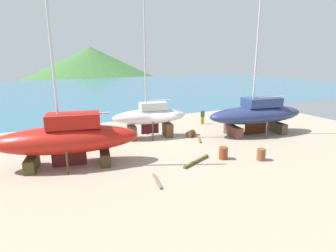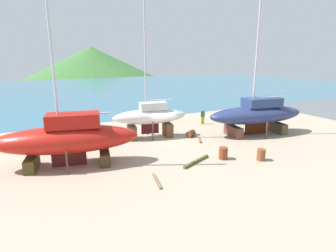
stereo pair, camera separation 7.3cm
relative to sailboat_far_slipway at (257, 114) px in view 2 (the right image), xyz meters
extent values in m
plane|color=tan|center=(-9.12, 0.82, -2.08)|extent=(44.56, 44.56, 0.00)
cube|color=#366B85|center=(-9.12, 45.29, -2.08)|extent=(144.12, 66.65, 0.01)
cone|color=#3C6B33|center=(14.20, 143.85, -2.08)|extent=(104.96, 104.96, 24.84)
cube|color=brown|center=(-2.57, 0.40, -1.56)|extent=(1.09, 2.65, 1.05)
cube|color=brown|center=(2.48, -0.39, -1.56)|extent=(1.09, 2.65, 1.05)
cylinder|color=brown|center=(-0.32, -1.74, -1.25)|extent=(0.12, 0.12, 1.67)
cylinder|color=brown|center=(0.23, 1.76, -1.25)|extent=(0.12, 0.12, 1.67)
ellipsoid|color=navy|center=(-0.04, 0.01, -0.06)|extent=(10.59, 4.77, 1.76)
cube|color=#4B1B0A|center=(-0.04, 0.01, -1.56)|extent=(2.43, 0.46, 1.23)
cube|color=navy|center=(0.46, -0.07, 1.17)|extent=(3.93, 2.48, 0.88)
cylinder|color=silver|center=(-0.55, 0.09, 6.67)|extent=(0.18, 0.18, 11.88)
cylinder|color=beige|center=(1.22, -0.19, 1.63)|extent=(3.55, 0.68, 0.13)
cube|color=#463C1C|center=(-20.60, 0.19, -1.63)|extent=(1.17, 2.43, 0.91)
cube|color=#423019|center=(-15.70, -0.85, -1.63)|extent=(1.17, 2.43, 0.91)
cylinder|color=#463C25|center=(-18.48, -1.91, -1.28)|extent=(0.12, 0.12, 1.60)
cylinder|color=#42352C|center=(-17.81, 1.24, -1.28)|extent=(0.12, 0.12, 1.60)
ellipsoid|color=#B31B13|center=(-18.15, -0.33, -0.09)|extent=(10.40, 4.94, 1.96)
cube|color=#511717|center=(-18.15, -0.33, -1.76)|extent=(2.37, 0.58, 1.37)
cube|color=#B0170F|center=(-17.66, -0.44, 1.27)|extent=(3.89, 2.46, 0.98)
cylinder|color=silver|center=(-18.64, -0.23, 7.20)|extent=(0.18, 0.18, 12.83)
cylinder|color=#B9B6CA|center=(-16.92, -0.59, 1.69)|extent=(3.46, 0.85, 0.13)
cube|color=brown|center=(-11.85, 3.95, -1.42)|extent=(0.95, 1.69, 1.32)
cube|color=brown|center=(-8.33, 3.36, -1.42)|extent=(0.95, 1.69, 1.32)
cylinder|color=brown|center=(-10.27, 2.57, -1.17)|extent=(0.12, 0.12, 1.82)
cylinder|color=brown|center=(-9.90, 4.74, -1.17)|extent=(0.12, 0.12, 1.82)
ellipsoid|color=silver|center=(-10.09, 3.65, 0.02)|extent=(7.37, 3.15, 1.42)
cube|color=#4C131C|center=(-10.09, 3.65, -1.19)|extent=(1.70, 0.36, 0.99)
cube|color=silver|center=(-9.73, 3.59, 1.01)|extent=(2.73, 1.61, 0.71)
cylinder|color=silver|center=(-10.44, 3.71, 5.91)|extent=(0.16, 0.16, 10.51)
cylinder|color=silver|center=(-9.21, 3.51, 1.55)|extent=(2.48, 0.52, 0.11)
cube|color=orange|center=(-2.46, 6.01, -1.65)|extent=(0.39, 0.31, 0.87)
cube|color=#2B6B47|center=(-2.46, 6.01, -0.89)|extent=(0.50, 0.38, 0.65)
sphere|color=#9B6C49|center=(-2.46, 6.01, -0.46)|extent=(0.22, 0.22, 0.22)
cylinder|color=#2C4E68|center=(-21.62, 6.55, -1.76)|extent=(0.78, 0.95, 0.65)
cylinder|color=navy|center=(4.01, 4.30, -1.70)|extent=(0.57, 0.57, 0.77)
cylinder|color=brown|center=(-4.94, -5.76, -1.63)|extent=(0.79, 0.79, 0.90)
cylinder|color=#543213|center=(-7.06, 6.30, -1.78)|extent=(0.94, 0.80, 0.61)
cylinder|color=brown|center=(-19.48, 7.10, -1.68)|extent=(0.68, 0.68, 0.80)
cylinder|color=brown|center=(-7.36, -4.25, -1.61)|extent=(0.95, 0.95, 0.94)
cylinder|color=brown|center=(-6.43, 2.10, -1.77)|extent=(1.13, 1.02, 0.63)
cube|color=brown|center=(-17.72, 5.64, -1.98)|extent=(2.02, 0.74, 0.20)
cube|color=brown|center=(-9.61, -3.97, -1.98)|extent=(2.93, 1.49, 0.20)
cube|color=#7C664A|center=(-13.63, -5.66, -2.01)|extent=(0.59, 2.14, 0.15)
cube|color=olive|center=(-6.25, 0.87, -2.00)|extent=(1.12, 2.07, 0.17)
camera|label=1|loc=(-20.41, -20.57, 5.71)|focal=30.04mm
camera|label=2|loc=(-20.34, -20.60, 5.71)|focal=30.04mm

